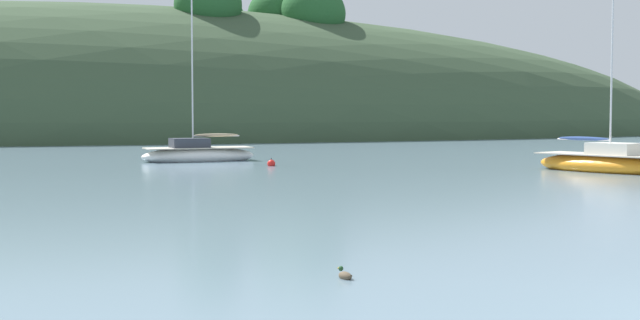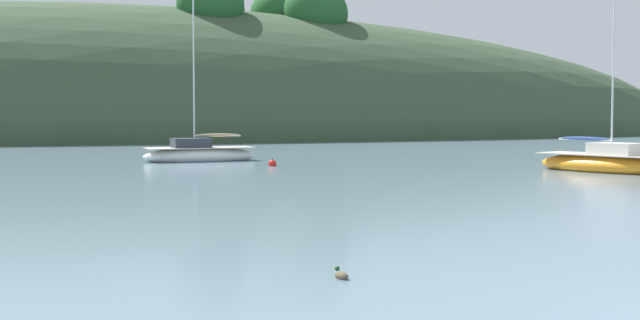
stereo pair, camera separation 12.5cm
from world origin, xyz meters
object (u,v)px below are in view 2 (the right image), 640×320
object	(u,v)px
sailboat_cream_ketch	(199,154)
mooring_buoy_channel	(272,164)
sailboat_black_sloop	(605,163)
duck_trailing	(341,276)

from	to	relation	value
sailboat_cream_ketch	mooring_buoy_channel	bearing A→B (deg)	-62.79
sailboat_black_sloop	mooring_buoy_channel	distance (m)	17.26
sailboat_black_sloop	sailboat_cream_ketch	world-z (taller)	sailboat_black_sloop
sailboat_black_sloop	mooring_buoy_channel	world-z (taller)	sailboat_black_sloop
mooring_buoy_channel	duck_trailing	world-z (taller)	mooring_buoy_channel
sailboat_black_sloop	sailboat_cream_ketch	xyz separation A→B (m)	(-17.21, 15.38, -0.01)
sailboat_cream_ketch	duck_trailing	size ratio (longest dim) A/B	23.62
mooring_buoy_channel	sailboat_black_sloop	bearing A→B (deg)	-34.17
sailboat_black_sloop	duck_trailing	distance (m)	29.62
mooring_buoy_channel	duck_trailing	distance (m)	30.82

